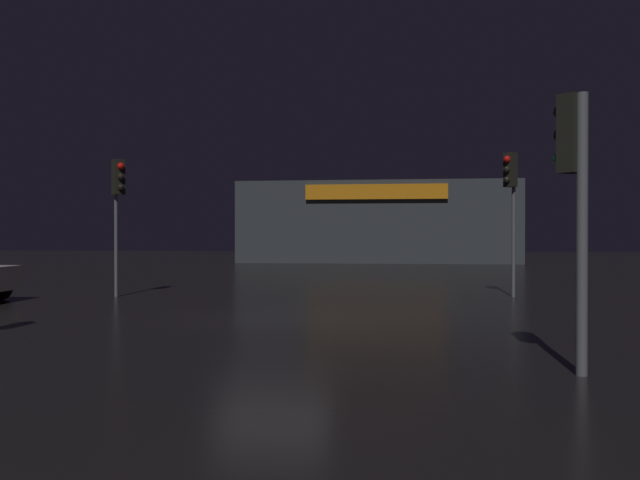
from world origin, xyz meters
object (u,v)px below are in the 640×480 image
at_px(traffic_signal_cross_left, 118,191).
at_px(traffic_signal_cross_right, 511,187).
at_px(store_building, 378,222).
at_px(traffic_signal_main, 575,176).

xyz_separation_m(traffic_signal_cross_left, traffic_signal_cross_right, (11.41, 1.39, 0.11)).
bearing_deg(traffic_signal_cross_right, traffic_signal_cross_left, -173.04).
distance_m(store_building, traffic_signal_cross_left, 28.02).
bearing_deg(traffic_signal_cross_right, traffic_signal_main, -93.82).
bearing_deg(traffic_signal_cross_right, store_building, 101.08).
height_order(traffic_signal_cross_left, traffic_signal_cross_right, traffic_signal_cross_right).
bearing_deg(traffic_signal_cross_left, traffic_signal_cross_right, 6.96).
height_order(store_building, traffic_signal_cross_right, store_building).
bearing_deg(traffic_signal_main, store_building, 96.62).
bearing_deg(traffic_signal_cross_left, traffic_signal_main, -42.92).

